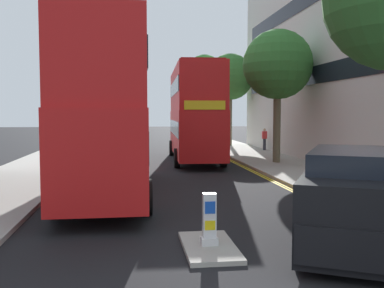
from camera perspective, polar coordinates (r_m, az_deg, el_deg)
sidewalk_right at (r=22.35m, az=13.70°, el=-3.39°), size 4.00×80.00×0.14m
sidewalk_left at (r=21.41m, az=-20.84°, el=-3.86°), size 4.00×80.00×0.14m
kerb_line_outer at (r=19.80m, az=10.12°, el=-4.48°), size 0.10×56.00×0.01m
kerb_line_inner at (r=19.75m, az=9.68°, el=-4.49°), size 0.10×56.00×0.01m
traffic_island at (r=9.69m, az=2.23°, el=-13.16°), size 1.10×2.20×0.10m
keep_left_bollard at (r=9.54m, az=2.25°, el=-9.96°), size 0.36×0.28×1.11m
double_decker_bus_away at (r=15.85m, az=-10.85°, el=4.38°), size 2.80×10.81×5.64m
double_decker_bus_oncoming at (r=26.70m, az=0.32°, el=4.28°), size 3.15×10.90×5.64m
taxi_minivan at (r=10.01m, az=20.05°, el=-6.82°), size 3.91×5.12×2.12m
pedestrian_far at (r=33.38m, az=9.36°, el=0.67°), size 0.34×0.22×1.62m
street_tree_mid at (r=37.83m, az=4.97°, el=8.61°), size 3.91×3.91×7.79m
street_tree_far at (r=25.42m, az=11.02°, el=9.97°), size 3.89×3.89×7.42m
street_tree_distant at (r=44.04m, az=1.63°, el=9.19°), size 3.51×3.51×8.53m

